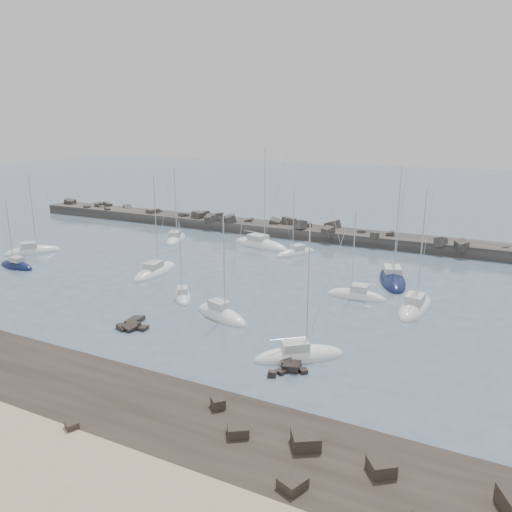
{
  "coord_description": "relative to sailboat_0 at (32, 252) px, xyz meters",
  "views": [
    {
      "loc": [
        28.65,
        -45.8,
        20.46
      ],
      "look_at": [
        -0.17,
        12.0,
        2.97
      ],
      "focal_mm": 35.0,
      "sensor_mm": 36.0,
      "label": 1
    }
  ],
  "objects": [
    {
      "name": "sailboat_10",
      "position": [
        59.28,
        1.84,
        0.0
      ],
      "size": [
        3.55,
        9.35,
        14.57
      ],
      "color": "white",
      "rests_on": "ground"
    },
    {
      "name": "rock_cluster_far",
      "position": [
        52.14,
        -17.64,
        -0.09
      ],
      "size": [
        3.05,
        3.35,
        1.36
      ],
      "color": "black",
      "rests_on": "ground"
    },
    {
      "name": "sailboat_7",
      "position": [
        52.03,
        -15.15,
        -0.01
      ],
      "size": [
        8.11,
        7.17,
        13.18
      ],
      "color": "white",
      "rests_on": "ground"
    },
    {
      "name": "sailboat_4",
      "position": [
        30.81,
        20.42,
        -0.01
      ],
      "size": [
        11.71,
        5.95,
        17.54
      ],
      "color": "white",
      "rests_on": "ground"
    },
    {
      "name": "rock_cluster_near",
      "position": [
        34.07,
        -16.33,
        -0.15
      ],
      "size": [
        3.48,
        3.82,
        1.39
      ],
      "color": "black",
      "rests_on": "ground"
    },
    {
      "name": "sailboat_2",
      "position": [
        4.75,
        -6.76,
        -0.0
      ],
      "size": [
        6.79,
        2.53,
        10.83
      ],
      "color": "#101842",
      "rests_on": "ground"
    },
    {
      "name": "sailboat_9",
      "position": [
        52.31,
        2.67,
        -0.01
      ],
      "size": [
        7.19,
        2.52,
        11.44
      ],
      "color": "white",
      "rests_on": "ground"
    },
    {
      "name": "sailboat_6",
      "position": [
        38.19,
        18.22,
        -0.02
      ],
      "size": [
        5.65,
        7.63,
        11.82
      ],
      "color": "white",
      "rests_on": "ground"
    },
    {
      "name": "sailboat_13",
      "position": [
        40.93,
        -9.93,
        0.01
      ],
      "size": [
        8.03,
        4.99,
        12.44
      ],
      "color": "white",
      "rests_on": "ground"
    },
    {
      "name": "sailboat_5",
      "position": [
        33.63,
        -6.67,
        -0.02
      ],
      "size": [
        5.19,
        5.94,
        9.78
      ],
      "color": "white",
      "rests_on": "ground"
    },
    {
      "name": "sailboat_8",
      "position": [
        54.88,
        10.91,
        -0.0
      ],
      "size": [
        6.27,
        10.89,
        16.38
      ],
      "color": "#101842",
      "rests_on": "ground"
    },
    {
      "name": "sailboat_0",
      "position": [
        0.0,
        0.0,
        0.0
      ],
      "size": [
        7.07,
        8.33,
        13.46
      ],
      "color": "white",
      "rests_on": "ground"
    },
    {
      "name": "ground",
      "position": [
        38.09,
        -7.47,
        -0.15
      ],
      "size": [
        400.0,
        400.0,
        0.0
      ],
      "primitive_type": "plane",
      "color": "#4B6076",
      "rests_on": "ground"
    },
    {
      "name": "sailboat_1",
      "position": [
        15.5,
        17.58,
        -0.01
      ],
      "size": [
        5.74,
        9.21,
        14.0
      ],
      "color": "white",
      "rests_on": "ground"
    },
    {
      "name": "rock_shelf",
      "position": [
        38.42,
        -29.44,
        -0.14
      ],
      "size": [
        140.0,
        12.45,
        1.79
      ],
      "color": "black",
      "rests_on": "ground"
    },
    {
      "name": "sailboat_3",
      "position": [
        24.53,
        -0.1,
        -0.01
      ],
      "size": [
        3.43,
        9.41,
        14.59
      ],
      "color": "white",
      "rests_on": "ground"
    },
    {
      "name": "breakwater",
      "position": [
        30.14,
        30.51,
        0.14
      ],
      "size": [
        115.0,
        7.73,
        5.06
      ],
      "color": "#312E2B",
      "rests_on": "ground"
    }
  ]
}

